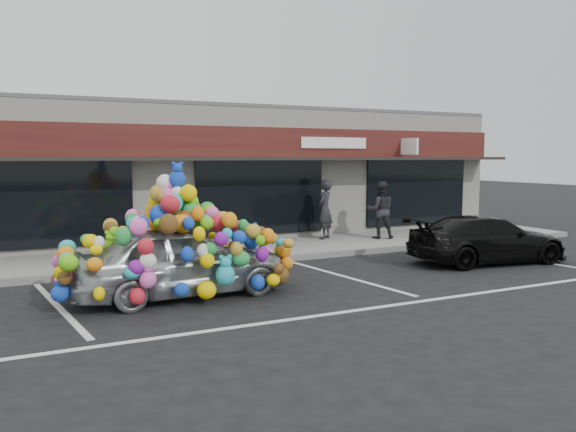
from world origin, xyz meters
name	(u,v)px	position (x,y,z in m)	size (l,w,h in m)	color
ground	(231,291)	(0.00, 0.00, 0.00)	(90.00, 90.00, 0.00)	black
shop_building	(143,173)	(0.00, 8.44, 2.16)	(24.00, 7.20, 4.31)	white
sidewalk	(179,256)	(0.00, 4.00, 0.07)	(26.00, 3.00, 0.15)	gray
kerb	(195,266)	(0.00, 2.50, 0.07)	(26.00, 0.18, 0.16)	slate
parking_stripe_left	(59,307)	(-3.20, 0.20, 0.00)	(0.12, 4.40, 0.01)	silver
parking_stripe_mid	(345,277)	(2.80, 0.20, 0.00)	(0.12, 4.40, 0.01)	silver
parking_stripe_right	(517,258)	(8.20, 0.20, 0.00)	(0.12, 4.40, 0.01)	silver
lane_line	(379,307)	(2.00, -2.30, 0.00)	(14.00, 0.12, 0.01)	silver
toy_car	(180,252)	(-1.01, 0.07, 0.87)	(3.01, 4.52, 2.58)	#91979B
black_sedan	(487,239)	(6.98, 0.09, 0.60)	(4.16, 1.69, 1.21)	black
pedestrian_a	(325,209)	(4.81, 4.67, 1.07)	(0.67, 0.44, 1.84)	black
pedestrian_b	(380,210)	(6.42, 4.01, 1.05)	(0.87, 0.68, 1.79)	black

